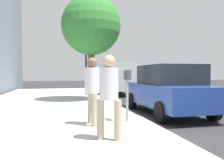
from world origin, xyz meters
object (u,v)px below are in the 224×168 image
at_px(pedestrian_bystander, 109,91).
at_px(parked_van_far, 115,77).
at_px(street_tree, 91,26).
at_px(parked_sedan_near, 168,89).
at_px(parking_meter, 127,85).
at_px(pedestrian_at_meter, 92,86).
at_px(traffic_signal, 88,56).

height_order(pedestrian_bystander, parked_van_far, parked_van_far).
bearing_deg(street_tree, pedestrian_bystander, 175.33).
height_order(parked_sedan_near, street_tree, street_tree).
distance_m(parking_meter, pedestrian_bystander, 1.81).
bearing_deg(pedestrian_at_meter, parking_meter, 4.75).
bearing_deg(street_tree, pedestrian_at_meter, 172.62).
bearing_deg(parking_meter, parked_van_far, -11.56).
distance_m(pedestrian_at_meter, parked_van_far, 10.33).
distance_m(parked_sedan_near, traffic_signal, 7.24).
height_order(pedestrian_bystander, traffic_signal, traffic_signal).
bearing_deg(parked_van_far, parking_meter, 168.44).
bearing_deg(parking_meter, traffic_signal, 0.88).
xyz_separation_m(parking_meter, parked_van_far, (9.68, -1.98, 0.09)).
height_order(parked_sedan_near, traffic_signal, traffic_signal).
xyz_separation_m(pedestrian_at_meter, parked_sedan_near, (1.73, -2.98, -0.27)).
height_order(parking_meter, parked_sedan_near, parked_sedan_near).
distance_m(pedestrian_bystander, street_tree, 7.35).
relative_size(pedestrian_bystander, traffic_signal, 0.47).
bearing_deg(traffic_signal, pedestrian_bystander, 175.77).
bearing_deg(pedestrian_bystander, pedestrian_at_meter, 37.73).
height_order(pedestrian_bystander, street_tree, street_tree).
height_order(parking_meter, pedestrian_bystander, pedestrian_bystander).
bearing_deg(pedestrian_bystander, street_tree, 26.98).
relative_size(pedestrian_at_meter, parked_van_far, 0.33).
xyz_separation_m(parked_van_far, street_tree, (-4.45, 2.28, 2.56)).
distance_m(pedestrian_bystander, parked_sedan_near, 4.22).
bearing_deg(parked_sedan_near, parked_van_far, -0.00).
distance_m(parked_sedan_near, parked_van_far, 8.16).
relative_size(parking_meter, parked_sedan_near, 0.32).
bearing_deg(pedestrian_at_meter, pedestrian_bystander, -90.95).
distance_m(pedestrian_at_meter, street_tree, 6.09).
xyz_separation_m(pedestrian_bystander, parked_sedan_near, (3.12, -2.83, -0.24)).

